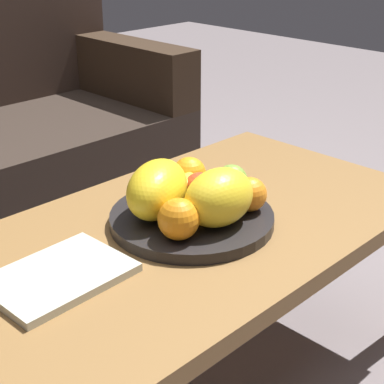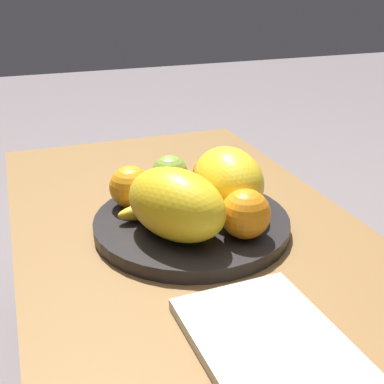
# 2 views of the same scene
# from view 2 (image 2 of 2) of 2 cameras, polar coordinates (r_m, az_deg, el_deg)

# --- Properties ---
(coffee_table) EXTENTS (1.17, 0.62, 0.44)m
(coffee_table) POSITION_cam_2_polar(r_m,az_deg,el_deg) (0.92, 0.59, -7.66)
(coffee_table) COLOR brown
(coffee_table) RESTS_ON ground_plane
(fruit_bowl) EXTENTS (0.35, 0.35, 0.03)m
(fruit_bowl) POSITION_cam_2_polar(r_m,az_deg,el_deg) (0.91, -0.00, -3.58)
(fruit_bowl) COLOR black
(fruit_bowl) RESTS_ON coffee_table
(melon_large_front) EXTENTS (0.22, 0.19, 0.12)m
(melon_large_front) POSITION_cam_2_polar(r_m,az_deg,el_deg) (0.82, -1.84, -1.38)
(melon_large_front) COLOR yellow
(melon_large_front) RESTS_ON fruit_bowl
(melon_smaller_beside) EXTENTS (0.16, 0.12, 0.12)m
(melon_smaller_beside) POSITION_cam_2_polar(r_m,az_deg,el_deg) (0.91, 4.15, 1.33)
(melon_smaller_beside) COLOR yellow
(melon_smaller_beside) RESTS_ON fruit_bowl
(orange_front) EXTENTS (0.08, 0.08, 0.08)m
(orange_front) POSITION_cam_2_polar(r_m,az_deg,el_deg) (0.94, -7.03, 0.59)
(orange_front) COLOR orange
(orange_front) RESTS_ON fruit_bowl
(orange_left) EXTENTS (0.08, 0.08, 0.08)m
(orange_left) POSITION_cam_2_polar(r_m,az_deg,el_deg) (1.00, 2.22, 2.14)
(orange_left) COLOR orange
(orange_left) RESTS_ON fruit_bowl
(orange_right) EXTENTS (0.08, 0.08, 0.08)m
(orange_right) POSITION_cam_2_polar(r_m,az_deg,el_deg) (0.83, 6.11, -2.50)
(orange_right) COLOR orange
(orange_right) RESTS_ON fruit_bowl
(apple_front) EXTENTS (0.07, 0.07, 0.07)m
(apple_front) POSITION_cam_2_polar(r_m,az_deg,el_deg) (1.00, -2.46, 2.13)
(apple_front) COLOR #7DA63A
(apple_front) RESTS_ON fruit_bowl
(apple_left) EXTENTS (0.07, 0.07, 0.07)m
(apple_left) POSITION_cam_2_polar(r_m,az_deg,el_deg) (0.92, -2.18, 0.15)
(apple_left) COLOR #AB3F22
(apple_left) RESTS_ON fruit_bowl
(banana_bunch) EXTENTS (0.16, 0.17, 0.06)m
(banana_bunch) POSITION_cam_2_polar(r_m,az_deg,el_deg) (0.90, -3.25, -1.10)
(banana_bunch) COLOR yellow
(banana_bunch) RESTS_ON fruit_bowl
(magazine) EXTENTS (0.26, 0.19, 0.02)m
(magazine) POSITION_cam_2_polar(r_m,az_deg,el_deg) (0.66, 8.90, -16.74)
(magazine) COLOR beige
(magazine) RESTS_ON coffee_table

